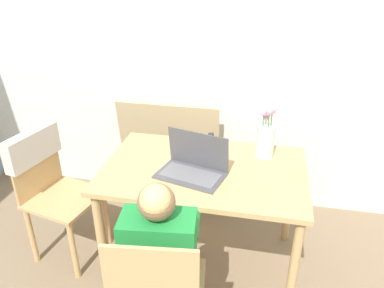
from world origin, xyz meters
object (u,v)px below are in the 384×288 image
(chair_spare, at_px, (46,175))
(water_bottle, at_px, (211,151))
(flower_vase, at_px, (266,138))
(laptop, at_px, (194,165))
(person_seated, at_px, (161,250))

(chair_spare, distance_m, water_bottle, 1.06)
(chair_spare, distance_m, flower_vase, 1.39)
(laptop, bearing_deg, water_bottle, 64.34)
(chair_spare, distance_m, person_seated, 1.06)
(chair_spare, relative_size, person_seated, 0.86)
(laptop, distance_m, water_bottle, 0.13)
(person_seated, relative_size, water_bottle, 4.82)
(laptop, height_order, flower_vase, flower_vase)
(laptop, bearing_deg, chair_spare, -164.89)
(laptop, xyz_separation_m, water_bottle, (0.08, 0.10, 0.05))
(laptop, relative_size, flower_vase, 1.26)
(water_bottle, bearing_deg, person_seated, -100.41)
(chair_spare, relative_size, flower_vase, 2.63)
(water_bottle, bearing_deg, flower_vase, 32.27)
(water_bottle, bearing_deg, chair_spare, -174.26)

